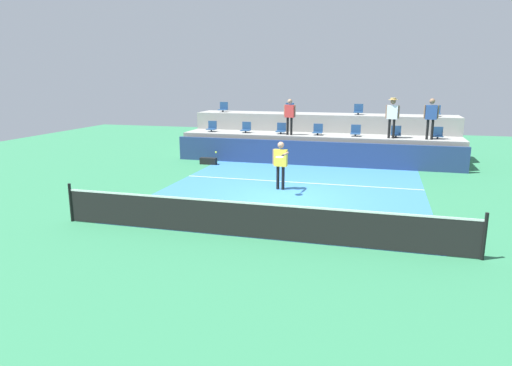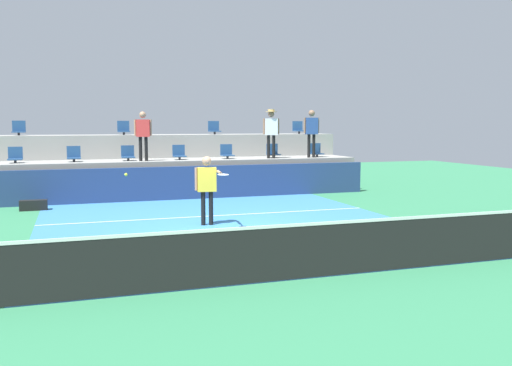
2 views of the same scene
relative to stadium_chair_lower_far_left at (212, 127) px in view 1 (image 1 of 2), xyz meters
name	(u,v)px [view 1 (image 1 of 2)]	position (x,y,z in m)	size (l,w,h in m)	color
ground_plane	(286,198)	(5.31, -7.23, -1.46)	(40.00, 40.00, 0.00)	#2D754C
court_inner_paint	(292,191)	(5.31, -6.23, -1.46)	(9.00, 10.00, 0.01)	teal
court_service_line	(299,182)	(5.31, -4.83, -1.46)	(9.00, 0.06, 0.00)	white
tennis_net	(253,219)	(5.31, -11.23, -0.97)	(10.48, 0.08, 1.07)	black
sponsor_backboard	(313,154)	(5.31, -1.23, -0.91)	(13.00, 0.16, 1.10)	navy
seating_tier_lower	(317,148)	(5.31, 0.07, -0.84)	(13.00, 1.80, 1.25)	gray
seating_tier_upper	(323,134)	(5.31, 1.87, -0.41)	(13.00, 1.80, 2.10)	gray
stadium_chair_lower_far_left	(212,127)	(0.00, 0.00, 0.00)	(0.44, 0.40, 0.52)	#2D2D33
stadium_chair_lower_left	(246,128)	(1.79, 0.00, 0.00)	(0.44, 0.40, 0.52)	#2D2D33
stadium_chair_lower_mid_left	(281,129)	(3.55, 0.00, 0.00)	(0.44, 0.40, 0.52)	#2D2D33
stadium_chair_lower_center	(318,130)	(5.32, 0.00, 0.00)	(0.44, 0.40, 0.52)	#2D2D33
stadium_chair_lower_mid_right	(356,131)	(7.07, 0.00, 0.00)	(0.44, 0.40, 0.52)	#2D2D33
stadium_chair_lower_right	(396,133)	(8.85, 0.00, 0.00)	(0.44, 0.40, 0.52)	#2D2D33
stadium_chair_lower_far_right	(438,134)	(10.62, 0.00, 0.00)	(0.44, 0.40, 0.52)	#2D2D33
stadium_chair_upper_far_left	(223,108)	(-0.01, 1.80, 0.85)	(0.44, 0.40, 0.52)	#2D2D33
stadium_chair_upper_left	(289,109)	(3.58, 1.80, 0.85)	(0.44, 0.40, 0.52)	#2D2D33
stadium_chair_upper_right	(358,110)	(7.05, 1.80, 0.85)	(0.44, 0.40, 0.52)	#2D2D33
stadium_chair_upper_far_right	(436,112)	(10.63, 1.80, 0.85)	(0.44, 0.40, 0.52)	#2D2D33
tennis_player	(281,161)	(4.88, -6.12, -0.42)	(0.61, 1.23, 1.71)	black
spectator_leaning_on_rail	(290,113)	(4.03, -0.38, 0.79)	(0.59, 0.25, 1.67)	black
spectator_with_hat	(392,113)	(8.64, -0.38, 0.89)	(0.60, 0.48, 1.78)	black
spectator_in_white	(431,115)	(10.24, -0.38, 0.86)	(0.61, 0.24, 1.77)	black
tennis_ball	(216,152)	(2.84, -7.10, -0.06)	(0.07, 0.07, 0.07)	#CCE033
equipment_bag	(208,161)	(0.63, -2.19, -1.31)	(0.76, 0.28, 0.30)	black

